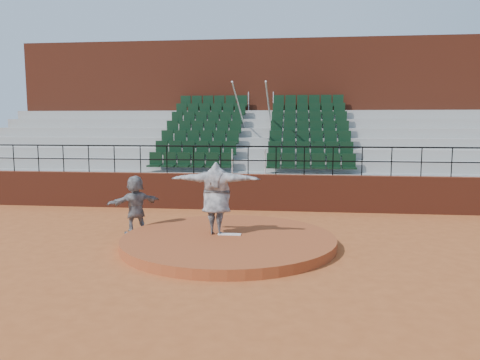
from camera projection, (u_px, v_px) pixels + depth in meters
The scene contains 9 objects.
ground at pixel (229, 246), 12.07m from camera, with size 90.00×90.00×0.00m, color #AD5527.
pitchers_mound at pixel (229, 241), 12.06m from camera, with size 5.50×5.50×0.25m, color #9F4823.
pitching_rubber at pixel (229, 234), 12.19m from camera, with size 0.60×0.15×0.03m, color white.
boundary_wall at pixel (248, 192), 16.92m from camera, with size 24.00×0.30×1.30m, color maroon.
wall_railing at pixel (248, 154), 16.75m from camera, with size 24.04×0.05×1.03m.
seating_deck at pixel (256, 162), 20.42m from camera, with size 24.00×5.97×4.63m.
press_box_facade at pixel (263, 114), 24.05m from camera, with size 24.00×3.00×7.10m, color maroon.
pitcher at pixel (216, 198), 12.20m from camera, with size 2.33×0.64×1.90m, color black.
fielder at pixel (135, 204), 13.33m from camera, with size 1.55×0.49×1.68m, color black.
Camera 1 is at (1.67, -11.65, 3.19)m, focal length 35.00 mm.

